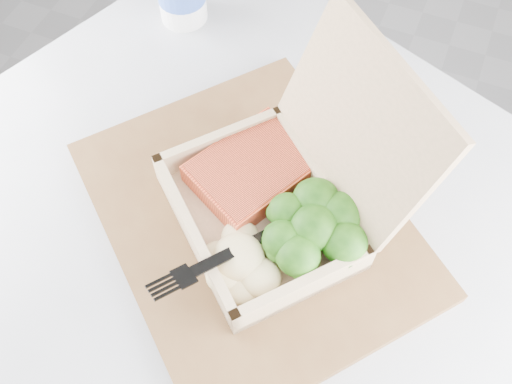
% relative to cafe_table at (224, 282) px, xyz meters
% --- Properties ---
extents(cafe_table, '(0.95, 0.95, 0.70)m').
position_rel_cafe_table_xyz_m(cafe_table, '(0.00, 0.00, 0.00)').
color(cafe_table, black).
rests_on(cafe_table, floor).
extents(serving_tray, '(0.48, 0.47, 0.02)m').
position_rel_cafe_table_xyz_m(serving_tray, '(0.04, 0.01, 0.19)').
color(serving_tray, brown).
rests_on(serving_tray, cafe_table).
extents(takeout_container, '(0.30, 0.30, 0.19)m').
position_rel_cafe_table_xyz_m(takeout_container, '(0.07, 0.04, 0.24)').
color(takeout_container, tan).
rests_on(takeout_container, serving_tray).
extents(salmon_fillet, '(0.15, 0.16, 0.03)m').
position_rel_cafe_table_xyz_m(salmon_fillet, '(0.02, 0.06, 0.22)').
color(salmon_fillet, '#FF6531').
rests_on(salmon_fillet, takeout_container).
extents(broccoli_pile, '(0.12, 0.12, 0.04)m').
position_rel_cafe_table_xyz_m(broccoli_pile, '(0.11, 0.00, 0.23)').
color(broccoli_pile, '#397B1B').
rests_on(broccoli_pile, takeout_container).
extents(mashed_potatoes, '(0.09, 0.08, 0.03)m').
position_rel_cafe_table_xyz_m(mashed_potatoes, '(0.05, -0.05, 0.22)').
color(mashed_potatoes, beige).
rests_on(mashed_potatoes, takeout_container).
extents(plastic_fork, '(0.10, 0.14, 0.03)m').
position_rel_cafe_table_xyz_m(plastic_fork, '(0.06, -0.03, 0.23)').
color(plastic_fork, black).
rests_on(plastic_fork, mashed_potatoes).
extents(receipt, '(0.13, 0.17, 0.00)m').
position_rel_cafe_table_xyz_m(receipt, '(0.09, 0.19, 0.18)').
color(receipt, white).
rests_on(receipt, cafe_table).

